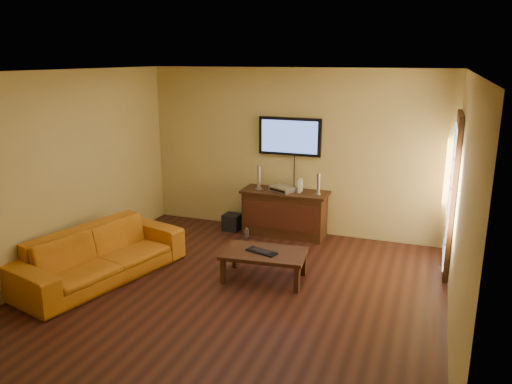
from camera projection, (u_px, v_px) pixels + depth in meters
The scene contains 14 objects.
ground_plane at pixel (236, 292), 6.26m from camera, with size 5.00×5.00×0.00m, color black.
room_walls at pixel (253, 151), 6.38m from camera, with size 5.00×5.00×5.00m.
french_door at pixel (452, 196), 6.71m from camera, with size 0.07×1.02×2.22m.
media_console at pixel (285, 213), 8.19m from camera, with size 1.41×0.54×0.75m.
television at pixel (290, 136), 8.08m from camera, with size 1.04×0.08×0.61m.
coffee_table at pixel (264, 255), 6.54m from camera, with size 1.14×0.75×0.39m.
sofa at pixel (100, 246), 6.55m from camera, with size 2.29×0.67×0.89m, color #BC6B14.
speaker_left at pixel (259, 178), 8.18m from camera, with size 0.11×0.11×0.39m.
speaker_right at pixel (318, 185), 7.86m from camera, with size 0.09×0.09×0.33m.
av_receiver at pixel (283, 189), 8.06m from camera, with size 0.37×0.27×0.08m, color silver.
game_console at pixel (300, 186), 8.01m from camera, with size 0.04×0.15×0.21m, color white.
subwoofer at pixel (232, 222), 8.49m from camera, with size 0.28×0.28×0.28m, color black.
bottle at pixel (247, 234), 8.06m from camera, with size 0.07×0.07×0.20m.
keyboard at pixel (262, 252), 6.51m from camera, with size 0.45×0.27×0.03m.
Camera 1 is at (2.21, -5.27, 2.85)m, focal length 35.00 mm.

